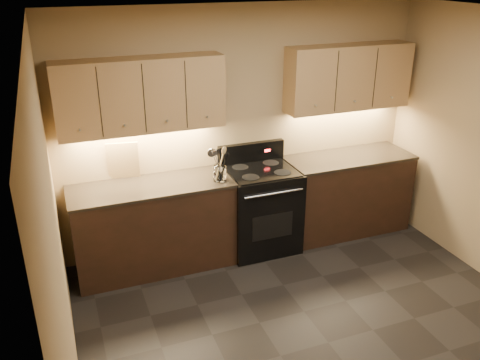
% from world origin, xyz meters
% --- Properties ---
extents(floor, '(4.00, 4.00, 0.00)m').
position_xyz_m(floor, '(0.00, 0.00, 0.00)').
color(floor, black).
rests_on(floor, ground).
extents(ceiling, '(4.00, 4.00, 0.00)m').
position_xyz_m(ceiling, '(0.00, 0.00, 2.60)').
color(ceiling, silver).
rests_on(ceiling, wall_back).
extents(wall_back, '(4.00, 0.04, 2.60)m').
position_xyz_m(wall_back, '(0.00, 2.00, 1.30)').
color(wall_back, tan).
rests_on(wall_back, ground).
extents(wall_left, '(0.04, 4.00, 2.60)m').
position_xyz_m(wall_left, '(-2.00, 0.00, 1.30)').
color(wall_left, tan).
rests_on(wall_left, ground).
extents(counter_left, '(1.62, 0.62, 0.93)m').
position_xyz_m(counter_left, '(-1.10, 1.70, 0.47)').
color(counter_left, black).
rests_on(counter_left, ground).
extents(counter_right, '(1.46, 0.62, 0.93)m').
position_xyz_m(counter_right, '(1.18, 1.70, 0.47)').
color(counter_right, black).
rests_on(counter_right, ground).
extents(stove, '(0.76, 0.68, 1.14)m').
position_xyz_m(stove, '(0.08, 1.68, 0.48)').
color(stove, black).
rests_on(stove, ground).
extents(upper_cab_left, '(1.60, 0.30, 0.70)m').
position_xyz_m(upper_cab_left, '(-1.10, 1.85, 1.80)').
color(upper_cab_left, '#A77C53').
rests_on(upper_cab_left, wall_back).
extents(upper_cab_right, '(1.44, 0.30, 0.70)m').
position_xyz_m(upper_cab_right, '(1.18, 1.85, 1.80)').
color(upper_cab_right, '#A77C53').
rests_on(upper_cab_right, wall_back).
extents(outlet_plate, '(0.08, 0.01, 0.12)m').
position_xyz_m(outlet_plate, '(-1.30, 1.99, 1.12)').
color(outlet_plate, '#B2B5BA').
rests_on(outlet_plate, wall_back).
extents(utensil_crock, '(0.17, 0.17, 0.16)m').
position_xyz_m(utensil_crock, '(-0.42, 1.57, 1.01)').
color(utensil_crock, white).
rests_on(utensil_crock, counter_left).
extents(cutting_board, '(0.32, 0.13, 0.40)m').
position_xyz_m(cutting_board, '(-1.31, 1.96, 1.13)').
color(cutting_board, tan).
rests_on(cutting_board, counter_left).
extents(wooden_spoon, '(0.18, 0.14, 0.33)m').
position_xyz_m(wooden_spoon, '(-0.46, 1.56, 1.11)').
color(wooden_spoon, tan).
rests_on(wooden_spoon, utensil_crock).
extents(black_spoon, '(0.10, 0.16, 0.33)m').
position_xyz_m(black_spoon, '(-0.41, 1.58, 1.11)').
color(black_spoon, black).
rests_on(black_spoon, utensil_crock).
extents(black_turner, '(0.12, 0.13, 0.33)m').
position_xyz_m(black_turner, '(-0.42, 1.55, 1.11)').
color(black_turner, black).
rests_on(black_turner, utensil_crock).
extents(steel_spatula, '(0.19, 0.15, 0.37)m').
position_xyz_m(steel_spatula, '(-0.40, 1.57, 1.12)').
color(steel_spatula, silver).
rests_on(steel_spatula, utensil_crock).
extents(steel_skimmer, '(0.22, 0.10, 0.36)m').
position_xyz_m(steel_skimmer, '(-0.38, 1.56, 1.12)').
color(steel_skimmer, silver).
rests_on(steel_skimmer, utensil_crock).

